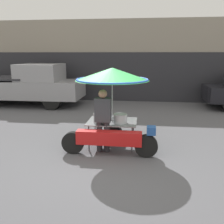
% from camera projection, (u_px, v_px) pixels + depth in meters
% --- Properties ---
extents(ground_plane, '(36.00, 36.00, 0.00)m').
position_uv_depth(ground_plane, '(104.00, 159.00, 5.67)').
color(ground_plane, '#56565B').
extents(shopfront_building, '(28.00, 2.06, 3.96)m').
position_uv_depth(shopfront_building, '(128.00, 61.00, 13.16)').
color(shopfront_building, gray).
rests_on(shopfront_building, ground).
extents(vendor_motorcycle_cart, '(2.27, 1.82, 2.01)m').
position_uv_depth(vendor_motorcycle_cart, '(112.00, 87.00, 6.09)').
color(vendor_motorcycle_cart, black).
rests_on(vendor_motorcycle_cart, ground).
extents(vendor_person, '(0.38, 0.22, 1.53)m').
position_uv_depth(vendor_person, '(103.00, 118.00, 5.96)').
color(vendor_person, '#2D2D33').
rests_on(vendor_person, ground).
extents(pickup_truck, '(5.41, 1.89, 1.89)m').
position_uv_depth(pickup_truck, '(26.00, 85.00, 11.42)').
color(pickup_truck, black).
rests_on(pickup_truck, ground).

